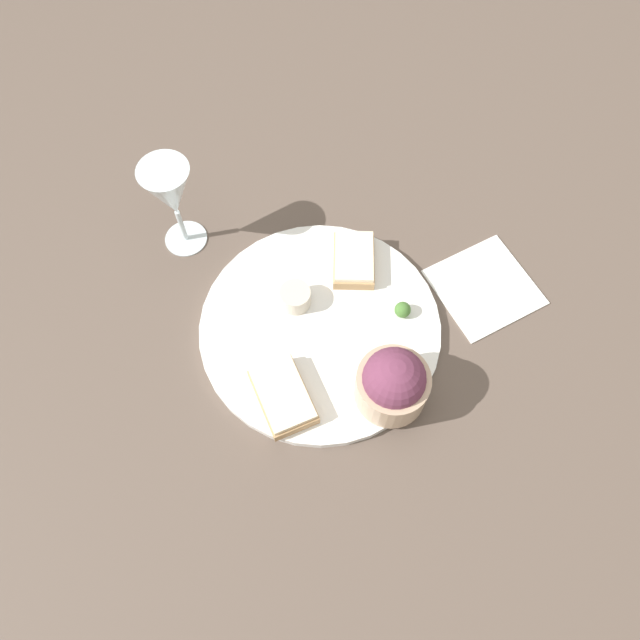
{
  "coord_description": "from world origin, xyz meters",
  "views": [
    {
      "loc": [
        0.36,
        -0.15,
        0.83
      ],
      "look_at": [
        0.0,
        0.0,
        0.03
      ],
      "focal_mm": 35.0,
      "sensor_mm": 36.0,
      "label": 1
    }
  ],
  "objects_px": {
    "cheese_toast_near": "(283,396)",
    "wine_glass": "(171,195)",
    "sauce_ramekin": "(295,297)",
    "salad_bowl": "(393,383)",
    "cheese_toast_far": "(354,260)",
    "napkin": "(485,287)"
  },
  "relations": [
    {
      "from": "cheese_toast_far",
      "to": "napkin",
      "type": "distance_m",
      "value": 0.2
    },
    {
      "from": "cheese_toast_far",
      "to": "cheese_toast_near",
      "type": "bearing_deg",
      "value": -47.87
    },
    {
      "from": "sauce_ramekin",
      "to": "wine_glass",
      "type": "height_order",
      "value": "wine_glass"
    },
    {
      "from": "sauce_ramekin",
      "to": "napkin",
      "type": "distance_m",
      "value": 0.29
    },
    {
      "from": "cheese_toast_near",
      "to": "cheese_toast_far",
      "type": "distance_m",
      "value": 0.24
    },
    {
      "from": "cheese_toast_far",
      "to": "wine_glass",
      "type": "relative_size",
      "value": 0.65
    },
    {
      "from": "salad_bowl",
      "to": "cheese_toast_far",
      "type": "xyz_separation_m",
      "value": [
        -0.21,
        0.04,
        -0.03
      ]
    },
    {
      "from": "salad_bowl",
      "to": "cheese_toast_far",
      "type": "relative_size",
      "value": 0.94
    },
    {
      "from": "sauce_ramekin",
      "to": "wine_glass",
      "type": "relative_size",
      "value": 0.27
    },
    {
      "from": "salad_bowl",
      "to": "wine_glass",
      "type": "relative_size",
      "value": 0.61
    },
    {
      "from": "wine_glass",
      "to": "salad_bowl",
      "type": "bearing_deg",
      "value": 26.71
    },
    {
      "from": "sauce_ramekin",
      "to": "cheese_toast_near",
      "type": "distance_m",
      "value": 0.15
    },
    {
      "from": "salad_bowl",
      "to": "cheese_toast_far",
      "type": "height_order",
      "value": "salad_bowl"
    },
    {
      "from": "cheese_toast_near",
      "to": "napkin",
      "type": "bearing_deg",
      "value": 98.53
    },
    {
      "from": "salad_bowl",
      "to": "napkin",
      "type": "xyz_separation_m",
      "value": [
        -0.1,
        0.21,
        -0.06
      ]
    },
    {
      "from": "salad_bowl",
      "to": "cheese_toast_near",
      "type": "distance_m",
      "value": 0.15
    },
    {
      "from": "sauce_ramekin",
      "to": "napkin",
      "type": "xyz_separation_m",
      "value": [
        0.08,
        0.28,
        -0.03
      ]
    },
    {
      "from": "cheese_toast_near",
      "to": "wine_glass",
      "type": "distance_m",
      "value": 0.33
    },
    {
      "from": "salad_bowl",
      "to": "sauce_ramekin",
      "type": "height_order",
      "value": "salad_bowl"
    },
    {
      "from": "salad_bowl",
      "to": "wine_glass",
      "type": "xyz_separation_m",
      "value": [
        -0.36,
        -0.18,
        0.06
      ]
    },
    {
      "from": "cheese_toast_far",
      "to": "napkin",
      "type": "xyz_separation_m",
      "value": [
        0.11,
        0.17,
        -0.02
      ]
    },
    {
      "from": "sauce_ramekin",
      "to": "salad_bowl",
      "type": "bearing_deg",
      "value": 19.94
    }
  ]
}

